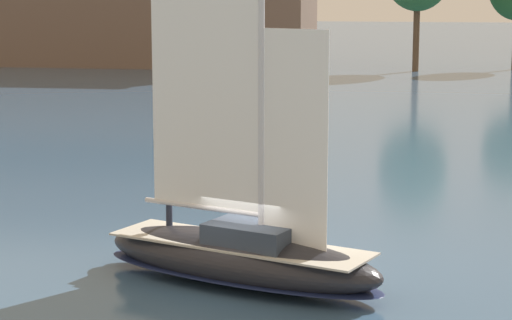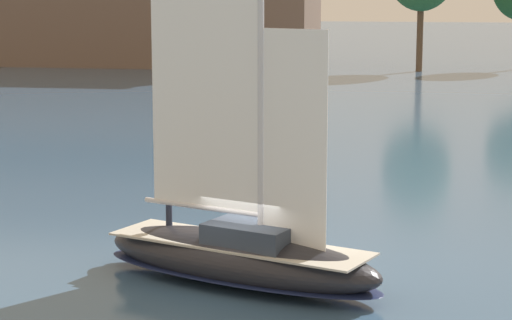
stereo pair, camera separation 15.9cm
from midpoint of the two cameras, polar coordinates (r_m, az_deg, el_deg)
The scene contains 2 objects.
ground_plane at distance 29.63m, azimuth -1.08°, elevation -7.09°, with size 400.00×400.00×0.00m, color #385675.
sailboat_main at distance 29.34m, azimuth -1.07°, elevation -5.20°, with size 9.50×5.73×12.64m.
Camera 1 is at (4.97, -27.86, 8.77)m, focal length 70.00 mm.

